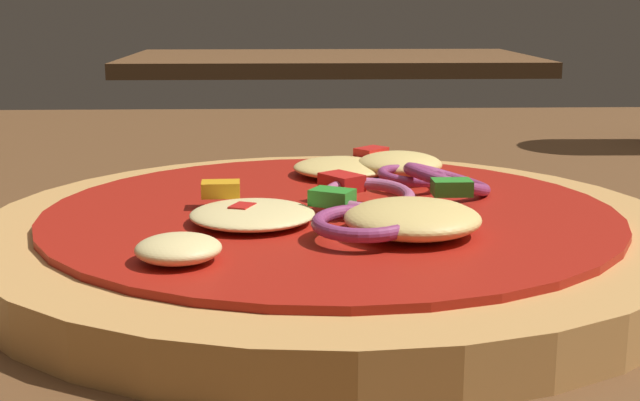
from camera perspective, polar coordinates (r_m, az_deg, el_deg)
dining_table at (r=0.35m, az=0.79°, el=-6.74°), size 1.23×1.06×0.03m
pizza at (r=0.35m, az=0.36°, el=-2.07°), size 0.28×0.28×0.04m
background_table at (r=1.74m, az=0.63°, el=9.07°), size 0.79×0.46×0.03m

